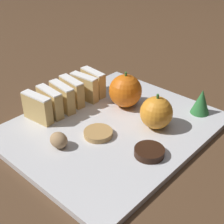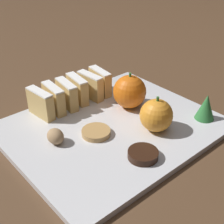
{
  "view_description": "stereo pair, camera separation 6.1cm",
  "coord_description": "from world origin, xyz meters",
  "px_view_note": "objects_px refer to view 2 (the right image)",
  "views": [
    {
      "loc": [
        0.35,
        -0.39,
        0.36
      ],
      "look_at": [
        0.0,
        0.0,
        0.04
      ],
      "focal_mm": 50.0,
      "sensor_mm": 36.0,
      "label": 1
    },
    {
      "loc": [
        0.4,
        -0.34,
        0.36
      ],
      "look_at": [
        0.0,
        0.0,
        0.04
      ],
      "focal_mm": 50.0,
      "sensor_mm": 36.0,
      "label": 2
    }
  ],
  "objects_px": {
    "orange_far": "(156,115)",
    "orange_near": "(130,92)",
    "walnut": "(55,136)",
    "chocolate_cookie": "(143,154)"
  },
  "relations": [
    {
      "from": "walnut",
      "to": "orange_far",
      "type": "bearing_deg",
      "value": 62.19
    },
    {
      "from": "walnut",
      "to": "chocolate_cookie",
      "type": "distance_m",
      "value": 0.16
    },
    {
      "from": "orange_far",
      "to": "walnut",
      "type": "xyz_separation_m",
      "value": [
        -0.09,
        -0.17,
        -0.02
      ]
    },
    {
      "from": "orange_near",
      "to": "walnut",
      "type": "relative_size",
      "value": 2.26
    },
    {
      "from": "walnut",
      "to": "orange_near",
      "type": "bearing_deg",
      "value": 92.59
    },
    {
      "from": "orange_near",
      "to": "orange_far",
      "type": "distance_m",
      "value": 0.1
    },
    {
      "from": "orange_far",
      "to": "walnut",
      "type": "distance_m",
      "value": 0.19
    },
    {
      "from": "chocolate_cookie",
      "to": "orange_near",
      "type": "bearing_deg",
      "value": 144.12
    },
    {
      "from": "orange_far",
      "to": "orange_near",
      "type": "bearing_deg",
      "value": 166.54
    },
    {
      "from": "orange_near",
      "to": "walnut",
      "type": "distance_m",
      "value": 0.2
    }
  ]
}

